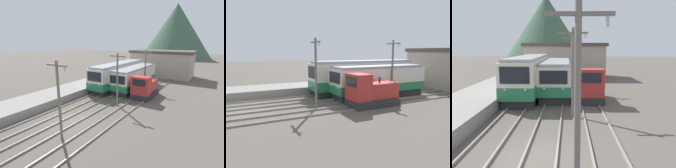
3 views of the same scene
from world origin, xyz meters
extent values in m
plane|color=#564F47|center=(0.00, 0.00, 0.00)|extent=(200.00, 200.00, 0.00)
cube|color=gray|center=(-6.25, 0.00, 0.46)|extent=(4.50, 54.00, 0.91)
cube|color=gray|center=(-3.32, 0.00, 0.07)|extent=(0.10, 60.00, 0.14)
cube|color=gray|center=(-1.88, 0.00, 0.07)|extent=(0.10, 60.00, 0.14)
cube|color=gray|center=(-0.52, 0.00, 0.07)|extent=(0.10, 60.00, 0.14)
cube|color=gray|center=(0.92, 0.00, 0.07)|extent=(0.10, 60.00, 0.14)
cube|color=gray|center=(2.48, 0.00, 0.07)|extent=(0.10, 60.00, 0.14)
cube|color=gray|center=(3.92, 0.00, 0.07)|extent=(0.10, 60.00, 0.14)
cube|color=#28282B|center=(-2.60, 13.73, 0.35)|extent=(2.58, 12.78, 0.70)
cube|color=silver|center=(-2.60, 13.73, 2.15)|extent=(2.80, 13.31, 2.89)
cube|color=#267A4C|center=(-2.60, 13.73, 1.22)|extent=(2.84, 13.35, 1.04)
cube|color=black|center=(-2.60, 7.04, 2.72)|extent=(2.24, 0.06, 1.27)
sphere|color=silver|center=(-3.37, 7.03, 1.62)|extent=(0.18, 0.18, 0.18)
sphere|color=silver|center=(-1.83, 7.03, 1.62)|extent=(0.18, 0.18, 0.18)
cube|color=#939399|center=(-2.60, 13.73, 3.73)|extent=(2.46, 12.78, 0.28)
cube|color=#28282B|center=(0.20, 13.73, 0.35)|extent=(2.58, 10.31, 0.70)
cube|color=silver|center=(0.20, 13.73, 1.92)|extent=(2.80, 10.74, 2.43)
cube|color=#267A4C|center=(0.20, 13.73, 1.14)|extent=(2.84, 10.78, 0.88)
cube|color=black|center=(0.20, 8.33, 2.40)|extent=(2.24, 0.06, 1.07)
sphere|color=silver|center=(-0.57, 8.32, 1.48)|extent=(0.18, 0.18, 0.18)
sphere|color=silver|center=(0.97, 8.32, 1.48)|extent=(0.18, 0.18, 0.18)
cube|color=#939399|center=(0.20, 13.73, 3.27)|extent=(2.46, 10.31, 0.28)
cube|color=#28282B|center=(3.20, 10.75, 0.35)|extent=(2.40, 4.58, 0.70)
cube|color=#B22D28|center=(3.20, 9.19, 1.85)|extent=(2.28, 1.47, 2.30)
cube|color=black|center=(3.20, 8.44, 2.36)|extent=(1.68, 0.04, 0.83)
cube|color=#B22D28|center=(3.20, 11.48, 1.40)|extent=(1.92, 3.02, 1.40)
cylinder|color=black|center=(3.20, 11.48, 2.35)|extent=(0.16, 0.16, 0.50)
cylinder|color=slate|center=(1.70, -2.63, 3.03)|extent=(0.20, 0.20, 6.06)
cube|color=slate|center=(1.70, -2.63, 5.71)|extent=(2.00, 0.12, 0.12)
cylinder|color=#B2B2B7|center=(2.50, -2.63, 5.51)|extent=(0.10, 0.10, 0.30)
cylinder|color=slate|center=(1.70, 5.81, 3.03)|extent=(0.20, 0.20, 6.06)
cube|color=slate|center=(1.70, 5.81, 5.71)|extent=(2.00, 0.12, 0.12)
cylinder|color=#B2B2B7|center=(2.50, 5.81, 5.51)|extent=(0.10, 0.10, 0.30)
cylinder|color=slate|center=(1.70, 14.25, 3.03)|extent=(0.20, 0.20, 6.06)
cube|color=slate|center=(1.70, 14.25, 5.71)|extent=(2.00, 0.12, 0.12)
cylinder|color=#B2B2B7|center=(2.50, 14.25, 5.51)|extent=(0.10, 0.10, 0.30)
cube|color=#AD9E8E|center=(0.79, 26.00, 2.43)|extent=(12.00, 6.00, 4.86)
cube|color=#51423D|center=(0.79, 26.00, 5.11)|extent=(12.60, 6.30, 0.50)
cone|color=#3D5B47|center=(-6.67, 69.30, 11.13)|extent=(29.23, 29.23, 22.25)
camera|label=1|loc=(11.44, -10.83, 7.40)|focal=28.00mm
camera|label=2|loc=(19.17, -0.99, 4.93)|focal=35.00mm
camera|label=3|loc=(1.45, -8.86, 4.82)|focal=35.00mm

